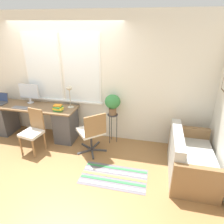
# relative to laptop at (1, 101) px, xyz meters

# --- Properties ---
(ground_plane) EXTENTS (14.00, 14.00, 0.00)m
(ground_plane) POSITION_rel_laptop_xyz_m (1.53, -0.28, -0.81)
(ground_plane) COLOR #9E7042
(wall_back_with_window) EXTENTS (9.00, 0.12, 2.70)m
(wall_back_with_window) POSITION_rel_laptop_xyz_m (1.53, 0.38, 0.55)
(wall_back_with_window) COLOR white
(wall_back_with_window) RESTS_ON ground_plane
(desk) EXTENTS (2.08, 0.58, 0.76)m
(desk) POSITION_rel_laptop_xyz_m (0.77, 0.01, -0.40)
(desk) COLOR brown
(desk) RESTS_ON ground_plane
(laptop) EXTENTS (0.28, 0.26, 0.22)m
(laptop) POSITION_rel_laptop_xyz_m (0.00, 0.00, 0.00)
(laptop) COLOR #4C4C51
(laptop) RESTS_ON desk
(monitor) EXTENTS (0.49, 0.14, 0.45)m
(monitor) POSITION_rel_laptop_xyz_m (0.65, 0.17, 0.20)
(monitor) COLOR silver
(monitor) RESTS_ON desk
(keyboard) EXTENTS (0.40, 0.13, 0.02)m
(keyboard) POSITION_rel_laptop_xyz_m (0.64, -0.16, -0.04)
(keyboard) COLOR slate
(keyboard) RESTS_ON desk
(mouse) EXTENTS (0.04, 0.06, 0.03)m
(mouse) POSITION_rel_laptop_xyz_m (0.92, -0.18, -0.03)
(mouse) COLOR slate
(mouse) RESTS_ON desk
(desk_lamp) EXTENTS (0.14, 0.14, 0.48)m
(desk_lamp) POSITION_rel_laptop_xyz_m (1.67, 0.13, 0.31)
(desk_lamp) COLOR #BCB299
(desk_lamp) RESTS_ON desk
(book_stack) EXTENTS (0.21, 0.18, 0.13)m
(book_stack) POSITION_rel_laptop_xyz_m (1.49, -0.12, 0.02)
(book_stack) COLOR green
(book_stack) RESTS_ON desk
(desk_chair_wooden) EXTENTS (0.44, 0.45, 0.89)m
(desk_chair_wooden) POSITION_rel_laptop_xyz_m (1.11, -0.52, -0.34)
(desk_chair_wooden) COLOR olive
(desk_chair_wooden) RESTS_ON ground_plane
(office_chair_swivel) EXTENTS (0.66, 0.67, 0.91)m
(office_chair_swivel) POSITION_rel_laptop_xyz_m (2.30, -0.33, -0.32)
(office_chair_swivel) COLOR #47474C
(office_chair_swivel) RESTS_ON ground_plane
(couch_loveseat) EXTENTS (0.73, 1.29, 0.78)m
(couch_loveseat) POSITION_rel_laptop_xyz_m (4.13, -0.56, -0.54)
(couch_loveseat) COLOR beige
(couch_loveseat) RESTS_ON ground_plane
(plant_stand) EXTENTS (0.22, 0.22, 0.68)m
(plant_stand) POSITION_rel_laptop_xyz_m (2.60, 0.15, -0.24)
(plant_stand) COLOR #333338
(plant_stand) RESTS_ON ground_plane
(potted_plant) EXTENTS (0.33, 0.33, 0.44)m
(potted_plant) POSITION_rel_laptop_xyz_m (2.60, 0.15, 0.13)
(potted_plant) COLOR brown
(potted_plant) RESTS_ON plant_stand
(floor_rug_striped) EXTENTS (1.15, 0.60, 0.01)m
(floor_rug_striped) POSITION_rel_laptop_xyz_m (2.88, -0.95, -0.81)
(floor_rug_striped) COLOR slate
(floor_rug_striped) RESTS_ON ground_plane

